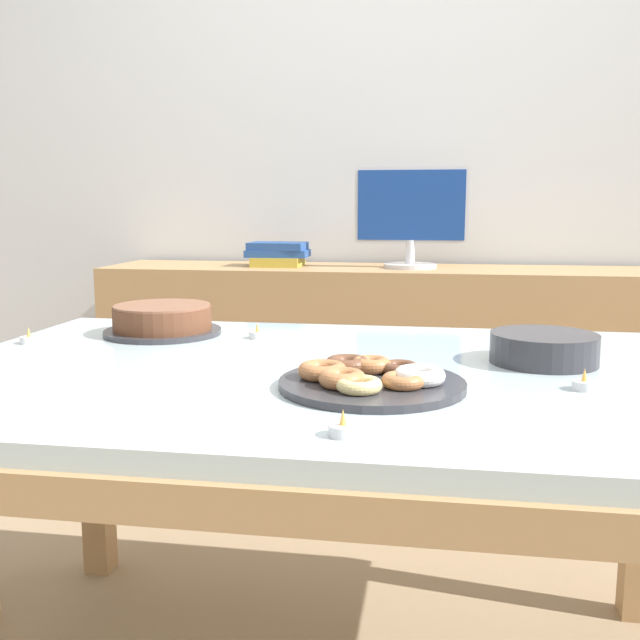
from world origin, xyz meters
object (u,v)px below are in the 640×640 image
tealight_centre (343,429)px  tealight_left_edge (29,339)px  cake_chocolate_round (163,320)px  tealight_right_edge (257,334)px  book_stack (278,254)px  plate_stack (544,348)px  computer_monitor (411,218)px  tealight_near_cakes (584,384)px  pastry_platter (370,379)px

tealight_centre → tealight_left_edge: bearing=145.8°
tealight_left_edge → cake_chocolate_round: bearing=32.3°
tealight_right_edge → tealight_centre: same height
book_stack → plate_stack: bearing=-57.4°
plate_stack → tealight_right_edge: (-0.63, 0.17, -0.02)m
computer_monitor → cake_chocolate_round: 1.26m
tealight_right_edge → tealight_near_cakes: same height
computer_monitor → cake_chocolate_round: (-0.55, -1.11, -0.23)m
cake_chocolate_round → tealight_near_cakes: 0.98m
tealight_left_edge → book_stack: bearing=77.1°
book_stack → pastry_platter: book_stack is taller
tealight_near_cakes → tealight_centre: 0.48m
book_stack → cake_chocolate_round: book_stack is taller
pastry_platter → tealight_near_cakes: (0.36, 0.04, -0.01)m
plate_stack → tealight_centre: plate_stack is taller
cake_chocolate_round → tealight_centre: 0.88m
tealight_near_cakes → tealight_centre: size_ratio=1.00×
pastry_platter → tealight_near_cakes: size_ratio=8.01×
tealight_near_cakes → tealight_centre: (-0.37, -0.31, 0.00)m
book_stack → tealight_near_cakes: size_ratio=6.02×
pastry_platter → tealight_right_edge: (-0.30, 0.42, -0.01)m
cake_chocolate_round → tealight_right_edge: size_ratio=7.03×
cake_chocolate_round → pastry_platter: (0.54, -0.43, -0.02)m
pastry_platter → tealight_near_cakes: bearing=7.1°
tealight_right_edge → tealight_centre: 0.74m
cake_chocolate_round → pastry_platter: size_ratio=0.88×
pastry_platter → tealight_right_edge: pastry_platter is taller
tealight_near_cakes → cake_chocolate_round: bearing=156.7°
book_stack → plate_stack: (0.83, -1.29, -0.09)m
pastry_platter → tealight_left_edge: bearing=161.1°
cake_chocolate_round → tealight_left_edge: 0.30m
tealight_right_edge → tealight_centre: size_ratio=1.00×
plate_stack → tealight_right_edge: size_ratio=5.25×
book_stack → pastry_platter: 1.63m
cake_chocolate_round → tealight_left_edge: bearing=-147.7°
plate_stack → tealight_near_cakes: size_ratio=5.25×
tealight_right_edge → tealight_left_edge: bearing=-163.7°
book_stack → tealight_centre: bearing=-74.7°
tealight_centre → computer_monitor: bearing=89.3°
cake_chocolate_round → plate_stack: size_ratio=1.34×
plate_stack → book_stack: bearing=122.6°
tealight_left_edge → tealight_near_cakes: bearing=-11.1°
computer_monitor → pastry_platter: (-0.01, -1.54, -0.25)m
computer_monitor → book_stack: computer_monitor is taller
book_stack → tealight_centre: (0.49, -1.81, -0.11)m
computer_monitor → tealight_left_edge: (-0.81, -1.27, -0.25)m
plate_stack → tealight_near_cakes: (0.04, -0.21, -0.02)m
pastry_platter → plate_stack: (0.32, 0.25, 0.01)m
book_stack → tealight_centre: book_stack is taller
pastry_platter → tealight_centre: 0.26m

